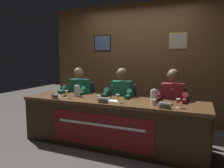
# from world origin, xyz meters

# --- Properties ---
(ground_plane) EXTENTS (12.00, 12.00, 0.00)m
(ground_plane) POSITION_xyz_m (0.00, 0.00, 0.00)
(ground_plane) COLOR #4C4742
(wall_back_panelled) EXTENTS (4.17, 0.14, 2.60)m
(wall_back_panelled) POSITION_xyz_m (-0.00, 1.50, 1.30)
(wall_back_panelled) COLOR brown
(wall_back_panelled) RESTS_ON ground_plane
(conference_table) EXTENTS (2.97, 0.79, 0.75)m
(conference_table) POSITION_xyz_m (-0.00, -0.11, 0.51)
(conference_table) COLOR brown
(conference_table) RESTS_ON ground_plane
(chair_left) EXTENTS (0.44, 0.45, 0.91)m
(chair_left) POSITION_xyz_m (-0.89, 0.58, 0.44)
(chair_left) COLOR black
(chair_left) RESTS_ON ground_plane
(panelist_left) EXTENTS (0.51, 0.48, 1.24)m
(panelist_left) POSITION_xyz_m (-0.89, 0.38, 0.72)
(panelist_left) COLOR black
(panelist_left) RESTS_ON ground_plane
(nameplate_left) EXTENTS (0.15, 0.06, 0.08)m
(nameplate_left) POSITION_xyz_m (-0.88, -0.30, 0.79)
(nameplate_left) COLOR white
(nameplate_left) RESTS_ON conference_table
(juice_glass_left) EXTENTS (0.06, 0.06, 0.12)m
(juice_glass_left) POSITION_xyz_m (-0.77, -0.15, 0.84)
(juice_glass_left) COLOR white
(juice_glass_left) RESTS_ON conference_table
(water_cup_left) EXTENTS (0.06, 0.06, 0.08)m
(water_cup_left) POSITION_xyz_m (-1.03, -0.16, 0.79)
(water_cup_left) COLOR silver
(water_cup_left) RESTS_ON conference_table
(microphone_left) EXTENTS (0.06, 0.17, 0.22)m
(microphone_left) POSITION_xyz_m (-0.86, -0.04, 0.82)
(microphone_left) COLOR black
(microphone_left) RESTS_ON conference_table
(chair_center) EXTENTS (0.44, 0.45, 0.91)m
(chair_center) POSITION_xyz_m (0.00, 0.58, 0.44)
(chair_center) COLOR black
(chair_center) RESTS_ON ground_plane
(panelist_center) EXTENTS (0.51, 0.48, 1.24)m
(panelist_center) POSITION_xyz_m (0.00, 0.38, 0.72)
(panelist_center) COLOR black
(panelist_center) RESTS_ON ground_plane
(nameplate_center) EXTENTS (0.19, 0.06, 0.08)m
(nameplate_center) POSITION_xyz_m (-0.02, -0.29, 0.79)
(nameplate_center) COLOR white
(nameplate_center) RESTS_ON conference_table
(juice_glass_center) EXTENTS (0.06, 0.06, 0.12)m
(juice_glass_center) POSITION_xyz_m (0.17, -0.18, 0.84)
(juice_glass_center) COLOR white
(juice_glass_center) RESTS_ON conference_table
(water_cup_center) EXTENTS (0.06, 0.06, 0.08)m
(water_cup_center) POSITION_xyz_m (-0.16, -0.17, 0.79)
(water_cup_center) COLOR silver
(water_cup_center) RESTS_ON conference_table
(microphone_center) EXTENTS (0.06, 0.17, 0.22)m
(microphone_center) POSITION_xyz_m (-0.04, 0.01, 0.82)
(microphone_center) COLOR black
(microphone_center) RESTS_ON conference_table
(chair_right) EXTENTS (0.44, 0.45, 0.91)m
(chair_right) POSITION_xyz_m (0.89, 0.58, 0.44)
(chair_right) COLOR black
(chair_right) RESTS_ON ground_plane
(panelist_right) EXTENTS (0.51, 0.48, 1.24)m
(panelist_right) POSITION_xyz_m (0.89, 0.38, 0.72)
(panelist_right) COLOR black
(panelist_right) RESTS_ON ground_plane
(nameplate_right) EXTENTS (0.17, 0.06, 0.08)m
(nameplate_right) POSITION_xyz_m (0.88, -0.29, 0.79)
(nameplate_right) COLOR white
(nameplate_right) RESTS_ON conference_table
(juice_glass_right) EXTENTS (0.06, 0.06, 0.12)m
(juice_glass_right) POSITION_xyz_m (1.04, -0.17, 0.84)
(juice_glass_right) COLOR white
(juice_glass_right) RESTS_ON conference_table
(water_cup_right) EXTENTS (0.06, 0.06, 0.08)m
(water_cup_right) POSITION_xyz_m (0.70, -0.15, 0.79)
(water_cup_right) COLOR silver
(water_cup_right) RESTS_ON conference_table
(microphone_right) EXTENTS (0.06, 0.17, 0.22)m
(microphone_right) POSITION_xyz_m (0.93, -0.01, 0.82)
(microphone_right) COLOR black
(microphone_right) RESTS_ON conference_table
(water_pitcher_left_side) EXTENTS (0.15, 0.10, 0.21)m
(water_pitcher_left_side) POSITION_xyz_m (-0.67, 0.02, 0.85)
(water_pitcher_left_side) COLOR silver
(water_pitcher_left_side) RESTS_ON conference_table
(water_pitcher_right_side) EXTENTS (0.15, 0.10, 0.21)m
(water_pitcher_right_side) POSITION_xyz_m (0.67, 0.03, 0.85)
(water_pitcher_right_side) COLOR silver
(water_pitcher_right_side) RESTS_ON conference_table
(document_stack_center) EXTENTS (0.23, 0.18, 0.01)m
(document_stack_center) POSITION_xyz_m (0.04, -0.14, 0.76)
(document_stack_center) COLOR white
(document_stack_center) RESTS_ON conference_table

